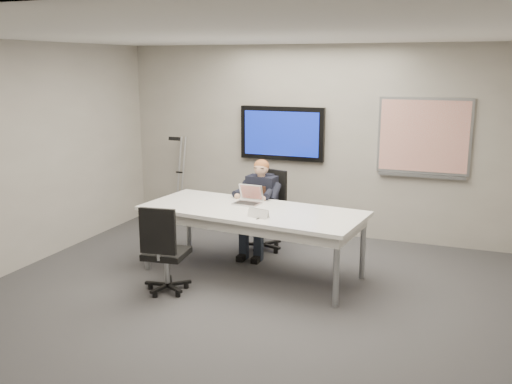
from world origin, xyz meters
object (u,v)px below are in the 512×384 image
(seated_person, at_px, (257,217))
(laptop, at_px, (249,199))
(office_chair_far, at_px, (265,225))
(office_chair_near, at_px, (165,266))
(conference_table, at_px, (252,216))

(seated_person, xyz_separation_m, laptop, (0.06, -0.46, 0.36))
(office_chair_far, bearing_deg, laptop, -67.95)
(office_chair_near, xyz_separation_m, laptop, (0.54, 1.16, 0.56))
(office_chair_far, bearing_deg, seated_person, -75.18)
(office_chair_far, height_order, laptop, office_chair_far)
(office_chair_far, height_order, seated_person, seated_person)
(seated_person, relative_size, laptop, 3.75)
(conference_table, relative_size, office_chair_far, 2.51)
(conference_table, bearing_deg, laptop, 126.25)
(seated_person, bearing_deg, office_chair_near, -101.11)
(office_chair_far, distance_m, seated_person, 0.30)
(office_chair_far, distance_m, laptop, 0.88)
(seated_person, distance_m, laptop, 0.59)
(office_chair_near, relative_size, seated_person, 0.80)
(office_chair_near, bearing_deg, conference_table, -134.19)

